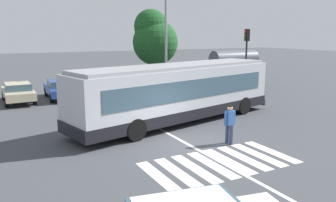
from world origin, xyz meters
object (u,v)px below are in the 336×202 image
Objects in this scene: parked_car_charcoal at (159,81)px; background_tree_right at (154,38)px; parked_car_champagne at (18,91)px; city_transit_bus at (179,92)px; parked_car_teal at (95,85)px; twin_arm_street_lamp at (166,18)px; parked_car_blue at (60,88)px; traffic_light_far_corner at (246,51)px; pedestrian_crossing_street at (230,122)px; bus_stop_shelter at (234,60)px; parked_car_black at (129,82)px.

background_tree_right reaches higher than parked_car_charcoal.
city_transit_bus is at bearing -53.94° from parked_car_champagne.
twin_arm_street_lamp is (5.48, -1.33, 5.08)m from parked_car_teal.
traffic_light_far_corner reaches higher than parked_car_blue.
parked_car_blue and parked_car_teal have the same top height.
parked_car_champagne is at bearing -174.56° from parked_car_teal.
city_transit_bus reaches higher than parked_car_teal.
parked_car_champagne and parked_car_blue have the same top height.
parked_car_charcoal is at bearing -3.19° from parked_car_teal.
pedestrian_crossing_street reaches higher than parked_car_blue.
parked_car_blue is at bearing -171.60° from parked_car_teal.
pedestrian_crossing_street is 15.75m from bus_stop_shelter.
twin_arm_street_lamp is (10.99, -0.81, 5.08)m from parked_car_champagne.
parked_car_black is at bearing 172.97° from parked_car_charcoal.
city_transit_bus reaches higher than parked_car_blue.
parked_car_champagne is (-7.07, 9.71, -0.82)m from city_transit_bus.
parked_car_black is 0.65× the size of background_tree_right.
parked_car_charcoal is 5.81m from background_tree_right.
background_tree_right is at bearing 43.41° from parked_car_black.
parked_car_champagne is 13.78m from background_tree_right.
parked_car_teal is (-1.56, 10.23, -0.82)m from city_transit_bus.
twin_arm_street_lamp is at bearing -105.95° from background_tree_right.
bus_stop_shelter is 7.05m from twin_arm_street_lamp.
bus_stop_shelter reaches higher than parked_car_teal.
traffic_light_far_corner is (13.08, -4.79, 2.56)m from parked_car_blue.
bus_stop_shelter reaches higher than city_transit_bus.
background_tree_right is at bearing 74.05° from twin_arm_street_lamp.
parked_car_black is 6.81m from background_tree_right.
pedestrian_crossing_street is at bearing -106.25° from background_tree_right.
background_tree_right reaches higher than city_transit_bus.
parked_car_champagne and parked_car_teal have the same top height.
bus_stop_shelter is (17.07, -1.79, 1.65)m from parked_car_champagne.
bus_stop_shelter is at bearing 50.66° from pedestrian_crossing_street.
parked_car_teal is 2.77m from parked_car_black.
parked_car_black is 2.62m from parked_car_charcoal.
pedestrian_crossing_street is (0.06, -4.22, -0.62)m from city_transit_bus.
parked_car_black is at bearing 145.75° from traffic_light_far_corner.
twin_arm_street_lamp is (0.11, -1.03, 5.08)m from parked_car_charcoal.
bus_stop_shelter is at bearing -9.22° from twin_arm_street_lamp.
parked_car_teal is 11.92m from bus_stop_shelter.
parked_car_blue is 5.46m from parked_car_black.
background_tree_right is (7.02, 4.04, 3.50)m from parked_car_teal.
parked_car_black is 9.25m from bus_stop_shelter.
parked_car_charcoal is (3.74, 14.15, -0.20)m from pedestrian_crossing_street.
parked_car_charcoal is 7.47m from traffic_light_far_corner.
parked_car_champagne is 0.65× the size of background_tree_right.
parked_car_blue is 0.47× the size of twin_arm_street_lamp.
background_tree_right is (5.45, 14.27, 2.67)m from city_transit_bus.
twin_arm_street_lamp is at bearing -26.51° from parked_car_black.
background_tree_right reaches higher than parked_car_black.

